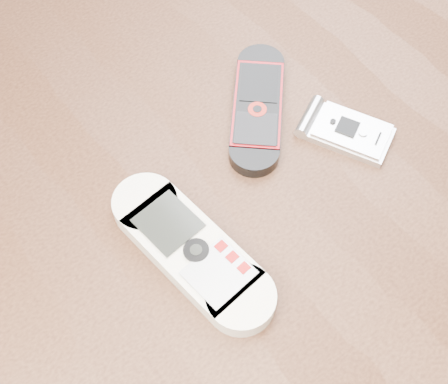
{
  "coord_description": "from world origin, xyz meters",
  "views": [
    {
      "loc": [
        -0.17,
        -0.22,
        1.23
      ],
      "look_at": [
        0.01,
        0.0,
        0.76
      ],
      "focal_mm": 50.0,
      "sensor_mm": 36.0,
      "label": 1
    }
  ],
  "objects": [
    {
      "name": "motorola_razr",
      "position": [
        0.14,
        -0.02,
        0.76
      ],
      "size": [
        0.08,
        0.1,
        0.01
      ],
      "primitive_type": "cube",
      "rotation": [
        0.0,
        0.0,
        0.45
      ],
      "color": "silver",
      "rests_on": "table"
    },
    {
      "name": "table",
      "position": [
        0.0,
        0.0,
        0.64
      ],
      "size": [
        1.2,
        0.8,
        0.75
      ],
      "color": "black",
      "rests_on": "ground"
    },
    {
      "name": "nokia_white",
      "position": [
        -0.05,
        -0.03,
        0.76
      ],
      "size": [
        0.07,
        0.18,
        0.02
      ],
      "primitive_type": "cube",
      "rotation": [
        0.0,
        0.0,
        0.1
      ],
      "color": "white",
      "rests_on": "table"
    },
    {
      "name": "nokia_black_red",
      "position": [
        0.09,
        0.06,
        0.76
      ],
      "size": [
        0.14,
        0.14,
        0.02
      ],
      "primitive_type": "cube",
      "rotation": [
        0.0,
        0.0,
        -0.75
      ],
      "color": "black",
      "rests_on": "table"
    }
  ]
}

